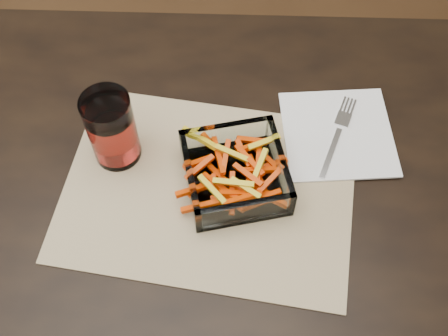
{
  "coord_description": "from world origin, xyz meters",
  "views": [
    {
      "loc": [
        0.2,
        -0.37,
        1.52
      ],
      "look_at": [
        0.18,
        0.08,
        0.78
      ],
      "focal_mm": 45.0,
      "sensor_mm": 36.0,
      "label": 1
    }
  ],
  "objects_px": {
    "glass_bowl": "(235,174)",
    "tumbler": "(112,131)",
    "fork": "(338,133)",
    "dining_table": "(112,245)"
  },
  "relations": [
    {
      "from": "dining_table",
      "to": "tumbler",
      "type": "bearing_deg",
      "value": 85.87
    },
    {
      "from": "dining_table",
      "to": "glass_bowl",
      "type": "distance_m",
      "value": 0.24
    },
    {
      "from": "dining_table",
      "to": "fork",
      "type": "distance_m",
      "value": 0.42
    },
    {
      "from": "dining_table",
      "to": "glass_bowl",
      "type": "bearing_deg",
      "value": 20.5
    },
    {
      "from": "glass_bowl",
      "to": "fork",
      "type": "xyz_separation_m",
      "value": [
        0.17,
        0.1,
        -0.02
      ]
    },
    {
      "from": "tumbler",
      "to": "fork",
      "type": "relative_size",
      "value": 0.8
    },
    {
      "from": "tumbler",
      "to": "fork",
      "type": "bearing_deg",
      "value": 7.13
    },
    {
      "from": "dining_table",
      "to": "tumbler",
      "type": "relative_size",
      "value": 12.07
    },
    {
      "from": "glass_bowl",
      "to": "tumbler",
      "type": "height_order",
      "value": "tumbler"
    },
    {
      "from": "tumbler",
      "to": "dining_table",
      "type": "bearing_deg",
      "value": -94.13
    }
  ]
}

